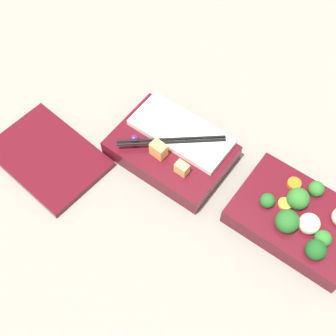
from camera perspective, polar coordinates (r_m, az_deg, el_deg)
ground_plane at (r=0.87m, az=7.69°, el=-1.95°), size 3.00×3.00×0.00m
bento_tray_vegetable at (r=0.83m, az=15.59°, el=-6.04°), size 0.22×0.15×0.07m
bento_tray_rice at (r=0.88m, az=0.54°, el=2.45°), size 0.22×0.15×0.07m
bento_lid at (r=0.91m, az=-14.39°, el=1.33°), size 0.22×0.17×0.01m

